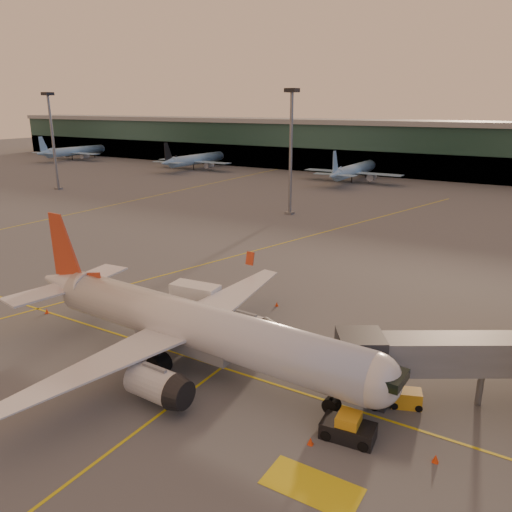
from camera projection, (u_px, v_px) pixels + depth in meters
The scene contains 15 objects.
ground at pixel (141, 377), 42.73m from camera, with size 600.00×600.00×0.00m, color #4C4F54.
taxi_markings at pixel (297, 246), 82.77m from camera, with size 100.12×173.00×0.01m.
terminal at pixel (458, 150), 156.24m from camera, with size 400.00×20.00×17.60m.
mast_west_far at pixel (52, 134), 133.78m from camera, with size 2.40×2.40×25.60m.
mast_west_near at pixel (291, 143), 102.35m from camera, with size 2.40×2.40×25.60m.
distant_aircraft_row at pixel (367, 183), 149.72m from camera, with size 290.00×34.00×13.00m.
main_airplane at pixel (187, 325), 43.80m from camera, with size 39.23×35.30×11.85m.
jet_bridge at pixel (502, 357), 37.79m from camera, with size 21.36×14.56×5.86m.
catering_truck at pixel (196, 300), 53.53m from camera, with size 5.44×2.82×4.06m.
gpu_cart at pixel (406, 399), 38.48m from camera, with size 2.66×2.12×1.35m.
pushback_tug at pixel (348, 429), 34.70m from camera, with size 3.87×2.34×1.91m.
cone_nose at pixel (436, 459), 32.52m from camera, with size 0.45×0.45×0.57m.
cone_tail at pixel (47, 311), 55.80m from camera, with size 0.43×0.43×0.55m.
cone_wing_left at pixel (277, 304), 57.81m from camera, with size 0.39×0.39×0.50m.
cone_fwd at pixel (311, 441), 34.23m from camera, with size 0.43×0.43×0.55m.
Camera 1 is at (28.08, -27.26, 22.38)m, focal length 35.00 mm.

